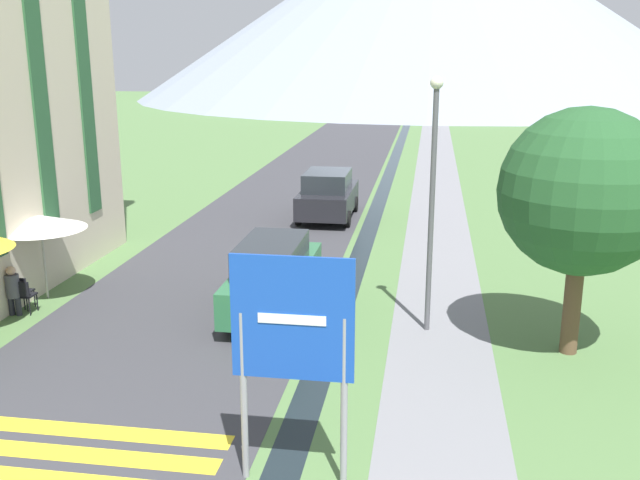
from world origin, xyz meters
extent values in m
plane|color=#517542|center=(0.00, 20.00, 0.00)|extent=(160.00, 160.00, 0.00)
cube|color=#38383D|center=(-2.50, 30.00, 0.00)|extent=(6.40, 60.00, 0.01)
cube|color=slate|center=(3.60, 30.00, 0.00)|extent=(2.20, 60.00, 0.01)
cube|color=black|center=(1.20, 30.00, 0.00)|extent=(0.60, 60.00, 0.00)
cube|color=yellow|center=(-2.50, 3.54, 0.01)|extent=(5.44, 0.44, 0.01)
cube|color=yellow|center=(-2.50, 4.24, 0.01)|extent=(5.44, 0.44, 0.01)
cube|color=yellow|center=(-2.50, 4.94, 0.01)|extent=(5.44, 0.44, 0.01)
cone|color=gray|center=(2.85, 93.93, 12.44)|extent=(76.79, 76.79, 24.89)
cube|color=#285633|center=(-6.59, 12.00, 6.04)|extent=(0.06, 0.70, 9.06)
cube|color=#285633|center=(-6.59, 14.48, 6.04)|extent=(0.06, 0.70, 9.06)
cylinder|color=gray|center=(0.69, 4.09, 1.31)|extent=(0.10, 0.10, 2.62)
cylinder|color=gray|center=(2.15, 4.09, 1.31)|extent=(0.10, 0.10, 2.62)
cube|color=#1947B7|center=(1.42, 4.07, 2.57)|extent=(1.75, 0.05, 1.81)
cube|color=white|center=(1.42, 4.04, 2.57)|extent=(0.96, 0.02, 0.14)
cube|color=#28663D|center=(-0.40, 11.04, 0.72)|extent=(1.64, 4.54, 0.84)
cube|color=#23282D|center=(-0.40, 10.81, 1.48)|extent=(1.39, 2.50, 0.68)
cylinder|color=black|center=(-1.18, 12.45, 0.30)|extent=(0.18, 0.60, 0.60)
cylinder|color=black|center=(0.38, 12.45, 0.30)|extent=(0.18, 0.60, 0.60)
cylinder|color=black|center=(-1.18, 9.63, 0.30)|extent=(0.18, 0.60, 0.60)
cylinder|color=black|center=(0.38, 9.63, 0.30)|extent=(0.18, 0.60, 0.60)
cube|color=black|center=(-0.50, 20.99, 0.72)|extent=(1.88, 4.15, 0.84)
cube|color=#23282D|center=(-0.50, 20.79, 1.48)|extent=(1.60, 2.28, 0.68)
cylinder|color=black|center=(-1.40, 22.28, 0.30)|extent=(0.18, 0.60, 0.60)
cylinder|color=black|center=(0.39, 22.28, 0.30)|extent=(0.18, 0.60, 0.60)
cylinder|color=black|center=(-1.40, 19.71, 0.30)|extent=(0.18, 0.60, 0.60)
cylinder|color=black|center=(0.39, 19.71, 0.30)|extent=(0.18, 0.60, 0.60)
cube|color=black|center=(-6.28, 9.94, 0.45)|extent=(0.40, 0.40, 0.04)
cube|color=black|center=(-6.28, 9.76, 0.65)|extent=(0.40, 0.04, 0.40)
cylinder|color=black|center=(-6.45, 10.11, 0.23)|extent=(0.03, 0.03, 0.45)
cylinder|color=black|center=(-6.11, 10.11, 0.23)|extent=(0.03, 0.03, 0.45)
cylinder|color=black|center=(-6.45, 9.77, 0.23)|extent=(0.03, 0.03, 0.45)
cylinder|color=black|center=(-6.11, 9.77, 0.23)|extent=(0.03, 0.03, 0.45)
cube|color=black|center=(-6.50, 10.19, 0.45)|extent=(0.40, 0.40, 0.04)
cube|color=black|center=(-6.50, 10.01, 0.65)|extent=(0.40, 0.04, 0.40)
cylinder|color=black|center=(-6.67, 10.36, 0.23)|extent=(0.03, 0.03, 0.45)
cylinder|color=black|center=(-6.33, 10.36, 0.23)|extent=(0.03, 0.03, 0.45)
cylinder|color=black|center=(-6.67, 10.02, 0.23)|extent=(0.03, 0.03, 0.45)
cylinder|color=black|center=(-6.33, 10.02, 0.23)|extent=(0.03, 0.03, 0.45)
cylinder|color=#B7B2A8|center=(-6.36, 11.02, 1.05)|extent=(0.06, 0.06, 2.10)
cone|color=silver|center=(-6.36, 11.02, 2.00)|extent=(2.26, 2.26, 0.36)
cylinder|color=#282833|center=(-6.57, 9.75, 0.23)|extent=(0.14, 0.14, 0.46)
cylinder|color=#282833|center=(-6.39, 9.75, 0.23)|extent=(0.14, 0.14, 0.46)
cylinder|color=#4C4C56|center=(-6.48, 9.75, 0.74)|extent=(0.32, 0.32, 0.56)
sphere|color=tan|center=(-6.48, 9.75, 1.12)|extent=(0.22, 0.22, 0.22)
cylinder|color=#515156|center=(3.30, 10.34, 2.70)|extent=(0.12, 0.12, 5.39)
sphere|color=silver|center=(3.30, 10.34, 5.51)|extent=(0.28, 0.28, 0.28)
cylinder|color=brown|center=(6.26, 9.54, 1.01)|extent=(0.36, 0.36, 2.01)
sphere|color=#235128|center=(6.26, 9.54, 3.45)|extent=(3.38, 3.38, 3.38)
camera|label=1|loc=(3.22, -5.02, 6.18)|focal=40.00mm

